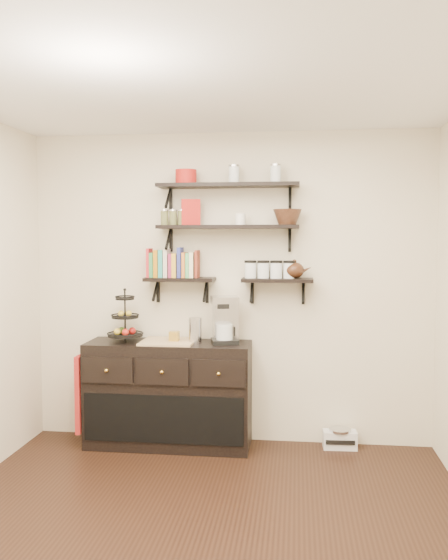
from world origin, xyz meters
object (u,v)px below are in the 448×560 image
sideboard (169,394)px  radio (340,439)px  fruit_stand (126,324)px  coffee_maker (225,321)px

sideboard → radio: (1.46, 0.11, -0.37)m
sideboard → radio: sideboard is taller
sideboard → fruit_stand: size_ratio=3.18×
sideboard → radio: bearing=4.2°
coffee_maker → fruit_stand: bearing=166.6°
coffee_maker → radio: coffee_maker is taller
fruit_stand → radio: size_ratio=1.53×
fruit_stand → coffee_maker: bearing=1.6°
radio → coffee_maker: bearing=-178.1°
fruit_stand → radio: bearing=3.3°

